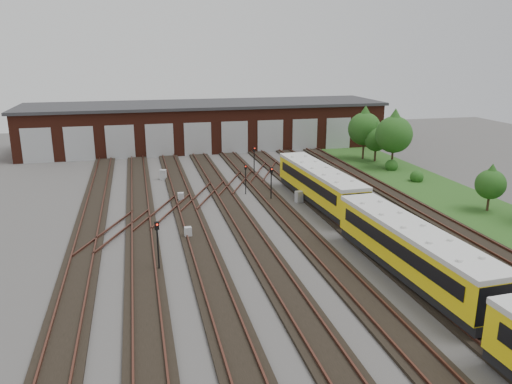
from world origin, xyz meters
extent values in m
plane|color=#423F3D|center=(0.00, 0.00, 0.00)|extent=(120.00, 120.00, 0.00)
cube|color=black|center=(-14.00, 0.00, 0.09)|extent=(2.40, 70.00, 0.18)
cube|color=#542C21|center=(-14.72, 0.00, 0.26)|extent=(0.10, 70.00, 0.15)
cube|color=#542C21|center=(-13.28, 0.00, 0.26)|extent=(0.10, 70.00, 0.15)
cube|color=black|center=(-10.00, 0.00, 0.09)|extent=(2.40, 70.00, 0.18)
cube|color=#542C21|center=(-10.72, 0.00, 0.26)|extent=(0.10, 70.00, 0.15)
cube|color=#542C21|center=(-9.28, 0.00, 0.26)|extent=(0.10, 70.00, 0.15)
cube|color=black|center=(-6.00, 0.00, 0.09)|extent=(2.40, 70.00, 0.18)
cube|color=#542C21|center=(-6.72, 0.00, 0.26)|extent=(0.10, 70.00, 0.15)
cube|color=#542C21|center=(-5.28, 0.00, 0.26)|extent=(0.10, 70.00, 0.15)
cube|color=black|center=(-2.00, 0.00, 0.09)|extent=(2.40, 70.00, 0.18)
cube|color=#542C21|center=(-2.72, 0.00, 0.26)|extent=(0.10, 70.00, 0.15)
cube|color=#542C21|center=(-1.28, 0.00, 0.26)|extent=(0.10, 70.00, 0.15)
cube|color=black|center=(2.00, 0.00, 0.09)|extent=(2.40, 70.00, 0.18)
cube|color=#542C21|center=(1.28, 0.00, 0.26)|extent=(0.10, 70.00, 0.15)
cube|color=#542C21|center=(2.72, 0.00, 0.26)|extent=(0.10, 70.00, 0.15)
cube|color=black|center=(6.00, 0.00, 0.09)|extent=(2.40, 70.00, 0.18)
cube|color=#542C21|center=(5.28, 0.00, 0.26)|extent=(0.10, 70.00, 0.15)
cube|color=#542C21|center=(6.72, 0.00, 0.26)|extent=(0.10, 70.00, 0.15)
cube|color=black|center=(10.00, 0.00, 0.09)|extent=(2.40, 70.00, 0.18)
cube|color=#542C21|center=(9.28, 0.00, 0.26)|extent=(0.10, 70.00, 0.15)
cube|color=#542C21|center=(10.72, 0.00, 0.26)|extent=(0.10, 70.00, 0.15)
cube|color=black|center=(14.00, 0.00, 0.09)|extent=(2.40, 70.00, 0.18)
cube|color=#542C21|center=(13.28, 0.00, 0.26)|extent=(0.10, 70.00, 0.15)
cube|color=#542C21|center=(14.72, 0.00, 0.26)|extent=(0.10, 70.00, 0.15)
cube|color=#542C21|center=(-8.00, 10.00, 0.26)|extent=(5.40, 9.62, 0.15)
cube|color=#542C21|center=(-4.00, 14.00, 0.26)|extent=(5.40, 9.62, 0.15)
cube|color=#542C21|center=(0.00, 18.00, 0.26)|extent=(5.40, 9.62, 0.15)
cube|color=#542C21|center=(-12.00, 6.00, 0.26)|extent=(5.40, 9.62, 0.15)
cube|color=#542C21|center=(4.00, 22.00, 0.26)|extent=(5.40, 9.62, 0.15)
cube|color=#4C1D13|center=(0.00, 40.00, 3.00)|extent=(50.00, 12.00, 6.00)
cube|color=#313033|center=(0.00, 40.00, 6.15)|extent=(51.00, 12.50, 0.40)
cube|color=#ACAEB1|center=(-22.00, 33.98, 2.20)|extent=(3.60, 0.12, 4.40)
cube|color=#ACAEB1|center=(-17.00, 33.98, 2.20)|extent=(3.60, 0.12, 4.40)
cube|color=#ACAEB1|center=(-12.00, 33.98, 2.20)|extent=(3.60, 0.12, 4.40)
cube|color=#ACAEB1|center=(-7.00, 33.98, 2.20)|extent=(3.60, 0.12, 4.40)
cube|color=#ACAEB1|center=(-2.00, 33.98, 2.20)|extent=(3.60, 0.12, 4.40)
cube|color=#ACAEB1|center=(3.00, 33.98, 2.20)|extent=(3.60, 0.12, 4.40)
cube|color=#ACAEB1|center=(8.00, 33.98, 2.20)|extent=(3.60, 0.12, 4.40)
cube|color=#ACAEB1|center=(13.00, 33.98, 2.20)|extent=(3.60, 0.12, 4.40)
cube|color=#ACAEB1|center=(18.00, 33.98, 2.20)|extent=(3.60, 0.12, 4.40)
cube|color=#21511B|center=(19.00, 10.00, 0.03)|extent=(8.00, 55.00, 0.05)
cube|color=black|center=(6.00, -6.40, 0.62)|extent=(2.89, 14.74, 0.59)
cube|color=yellow|center=(6.00, -6.40, 1.99)|extent=(3.18, 14.75, 2.15)
cube|color=silver|center=(6.00, -6.40, 3.21)|extent=(3.28, 14.75, 0.29)
cube|color=black|center=(4.71, -6.45, 2.23)|extent=(0.62, 12.88, 0.83)
cube|color=black|center=(7.29, -6.34, 2.23)|extent=(0.62, 12.88, 0.83)
cube|color=black|center=(6.00, 9.60, 0.62)|extent=(2.89, 14.74, 0.59)
cube|color=yellow|center=(6.00, 9.60, 1.99)|extent=(3.18, 14.75, 2.15)
cube|color=silver|center=(6.00, 9.60, 3.21)|extent=(3.28, 14.75, 0.29)
cube|color=black|center=(4.71, 9.55, 2.23)|extent=(0.62, 12.88, 0.83)
cube|color=black|center=(7.29, 9.66, 2.23)|extent=(0.62, 12.88, 0.83)
cylinder|color=black|center=(-9.05, -1.72, 1.40)|extent=(0.11, 0.11, 2.80)
cube|color=black|center=(-9.05, -1.72, 3.07)|extent=(0.29, 0.21, 0.53)
sphere|color=#FE210E|center=(-9.05, -1.83, 3.17)|extent=(0.13, 0.13, 0.13)
cylinder|color=black|center=(0.15, 14.19, 1.25)|extent=(0.09, 0.09, 2.50)
cube|color=black|center=(0.15, 14.19, 2.73)|extent=(0.24, 0.16, 0.45)
sphere|color=#FE210E|center=(0.15, 14.10, 2.82)|extent=(0.11, 0.11, 0.11)
cylinder|color=black|center=(2.01, 11.59, 1.33)|extent=(0.10, 0.10, 2.67)
cube|color=black|center=(2.01, 11.59, 2.93)|extent=(0.28, 0.20, 0.52)
sphere|color=#FE210E|center=(2.01, 11.49, 3.04)|extent=(0.13, 0.13, 0.13)
cylinder|color=black|center=(2.70, 21.36, 1.37)|extent=(0.11, 0.11, 2.75)
cube|color=black|center=(2.70, 21.36, 3.02)|extent=(0.30, 0.23, 0.54)
sphere|color=#FE210E|center=(2.70, 21.25, 3.12)|extent=(0.13, 0.13, 0.13)
cube|color=#AEB0B4|center=(-6.61, 3.66, 0.43)|extent=(0.56, 0.48, 0.87)
cube|color=#AEB0B4|center=(-7.37, 21.95, 0.54)|extent=(0.80, 0.73, 1.09)
cube|color=#AEB0B4|center=(-6.27, 13.12, 0.44)|extent=(0.56, 0.48, 0.88)
cube|color=#AEB0B4|center=(4.38, 10.44, 0.53)|extent=(0.77, 0.70, 1.06)
cube|color=#AEB0B4|center=(9.07, 13.55, 0.49)|extent=(0.66, 0.58, 0.99)
cylinder|color=#362418|center=(18.40, 26.54, 1.07)|extent=(0.25, 0.25, 2.15)
sphere|color=#1C4814|center=(18.40, 26.54, 3.94)|extent=(4.18, 4.18, 4.18)
cone|color=#1C4814|center=(18.40, 26.54, 5.43)|extent=(3.58, 3.58, 2.99)
cylinder|color=#362418|center=(19.30, 24.92, 0.78)|extent=(0.26, 0.26, 1.57)
sphere|color=#1C4814|center=(19.30, 24.92, 2.87)|extent=(3.05, 3.05, 3.05)
cone|color=#1C4814|center=(19.30, 24.92, 3.96)|extent=(2.61, 2.61, 2.18)
cylinder|color=#362418|center=(19.52, 21.01, 1.11)|extent=(0.25, 0.25, 2.21)
sphere|color=#1C4814|center=(19.52, 21.01, 4.06)|extent=(4.31, 4.31, 4.31)
cone|color=#1C4814|center=(19.52, 21.01, 5.60)|extent=(3.69, 3.69, 3.08)
cylinder|color=#362418|center=(19.62, 4.00, 0.66)|extent=(0.21, 0.21, 1.33)
sphere|color=#1C4814|center=(19.62, 4.00, 2.44)|extent=(2.59, 2.59, 2.59)
cone|color=#1C4814|center=(19.62, 4.00, 3.36)|extent=(2.22, 2.22, 1.85)
sphere|color=#1C4814|center=(19.07, 14.66, 0.72)|extent=(1.44, 1.44, 1.44)
sphere|color=#1C4814|center=(19.02, 20.11, 0.74)|extent=(1.49, 1.49, 1.49)
camera|label=1|loc=(-9.91, -31.69, 13.64)|focal=35.00mm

